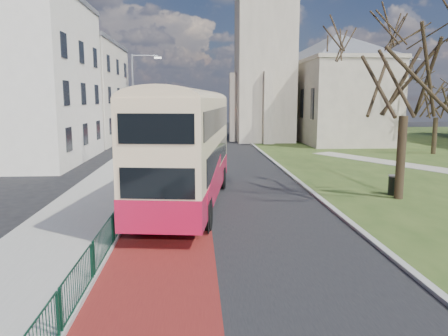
{
  "coord_description": "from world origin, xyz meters",
  "views": [
    {
      "loc": [
        -0.06,
        -13.81,
        5.0
      ],
      "look_at": [
        1.15,
        5.07,
        2.0
      ],
      "focal_mm": 35.0,
      "sensor_mm": 36.0,
      "label": 1
    }
  ],
  "objects": [
    {
      "name": "gothic_church",
      "position": [
        12.56,
        38.0,
        13.13
      ],
      "size": [
        16.38,
        18.0,
        40.0
      ],
      "color": "gray",
      "rests_on": "ground"
    },
    {
      "name": "kerb_west",
      "position": [
        -3.0,
        20.0,
        0.07
      ],
      "size": [
        0.25,
        120.0,
        0.13
      ],
      "primitive_type": "cube",
      "color": "#999993",
      "rests_on": "ground"
    },
    {
      "name": "road_carriageway",
      "position": [
        1.5,
        20.0,
        0.01
      ],
      "size": [
        9.0,
        120.0,
        0.01
      ],
      "primitive_type": "cube",
      "color": "black",
      "rests_on": "ground"
    },
    {
      "name": "street_block_near",
      "position": [
        -14.0,
        22.0,
        6.51
      ],
      "size": [
        10.3,
        14.3,
        13.0
      ],
      "color": "silver",
      "rests_on": "ground"
    },
    {
      "name": "streetlamp",
      "position": [
        -4.35,
        18.0,
        4.59
      ],
      "size": [
        2.13,
        0.18,
        8.0
      ],
      "color": "gray",
      "rests_on": "pavement_west"
    },
    {
      "name": "winter_tree_far",
      "position": [
        21.53,
        24.39,
        5.93
      ],
      "size": [
        6.69,
        6.69,
        8.51
      ],
      "rotation": [
        0.0,
        0.0,
        -0.17
      ],
      "color": "#302718",
      "rests_on": "grass_green"
    },
    {
      "name": "kerb_east",
      "position": [
        6.1,
        22.0,
        0.07
      ],
      "size": [
        0.25,
        80.0,
        0.13
      ],
      "primitive_type": "cube",
      "color": "#999993",
      "rests_on": "ground"
    },
    {
      "name": "ground",
      "position": [
        0.0,
        0.0,
        0.0
      ],
      "size": [
        160.0,
        160.0,
        0.0
      ],
      "primitive_type": "plane",
      "color": "black",
      "rests_on": "ground"
    },
    {
      "name": "street_block_far",
      "position": [
        -14.0,
        38.0,
        5.76
      ],
      "size": [
        10.3,
        16.3,
        11.5
      ],
      "color": "beige",
      "rests_on": "ground"
    },
    {
      "name": "bus_lane",
      "position": [
        -1.2,
        20.0,
        0.01
      ],
      "size": [
        3.4,
        120.0,
        0.01
      ],
      "primitive_type": "cube",
      "color": "#591414",
      "rests_on": "ground"
    },
    {
      "name": "winter_tree_near",
      "position": [
        10.09,
        7.06,
        7.42
      ],
      "size": [
        7.27,
        7.27,
        10.65
      ],
      "rotation": [
        0.0,
        0.0,
        -0.0
      ],
      "color": "#2E2317",
      "rests_on": "grass_green"
    },
    {
      "name": "pedestrian_railing",
      "position": [
        -2.95,
        4.0,
        0.55
      ],
      "size": [
        0.07,
        24.0,
        1.12
      ],
      "color": "#0C3624",
      "rests_on": "ground"
    },
    {
      "name": "bus",
      "position": [
        -0.49,
        6.34,
        2.99
      ],
      "size": [
        4.55,
        12.8,
        5.24
      ],
      "rotation": [
        0.0,
        0.0,
        -0.13
      ],
      "color": "#B01032",
      "rests_on": "ground"
    },
    {
      "name": "pavement_west",
      "position": [
        -5.0,
        20.0,
        0.06
      ],
      "size": [
        4.0,
        120.0,
        0.12
      ],
      "primitive_type": "cube",
      "color": "gray",
      "rests_on": "ground"
    },
    {
      "name": "litter_bin",
      "position": [
        10.23,
        7.9,
        0.56
      ],
      "size": [
        0.77,
        0.77,
        1.03
      ],
      "rotation": [
        0.0,
        0.0,
        -0.21
      ],
      "color": "black",
      "rests_on": "grass_green"
    }
  ]
}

